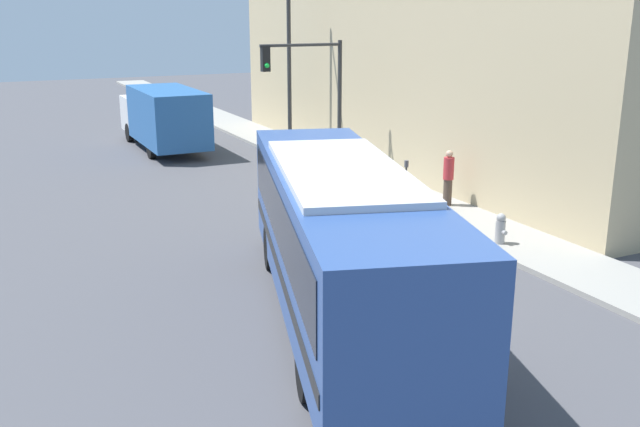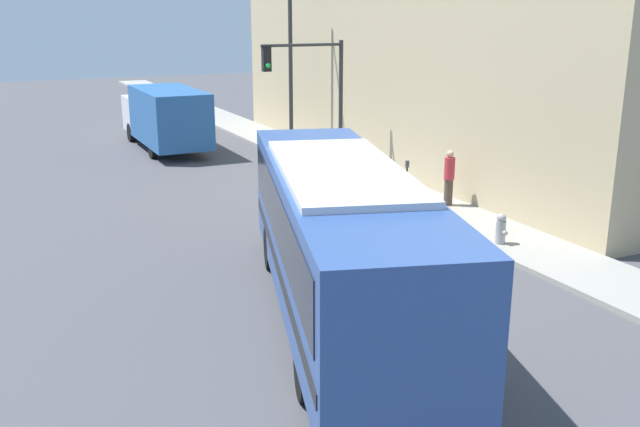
# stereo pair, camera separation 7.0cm
# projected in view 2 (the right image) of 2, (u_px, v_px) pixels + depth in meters

# --- Properties ---
(ground_plane) EXTENTS (120.00, 120.00, 0.00)m
(ground_plane) POSITION_uv_depth(u_px,v_px,m) (397.00, 324.00, 14.66)
(ground_plane) COLOR #47474C
(sidewalk) EXTENTS (2.40, 70.00, 0.14)m
(sidewalk) POSITION_uv_depth(u_px,v_px,m) (280.00, 143.00, 34.35)
(sidewalk) COLOR gray
(sidewalk) RESTS_ON ground_plane
(building_facade) EXTENTS (6.00, 25.77, 9.31)m
(building_facade) POSITION_uv_depth(u_px,v_px,m) (428.00, 50.00, 29.55)
(building_facade) COLOR tan
(building_facade) RESTS_ON ground_plane
(city_bus) EXTENTS (5.52, 11.08, 3.29)m
(city_bus) POSITION_uv_depth(u_px,v_px,m) (340.00, 233.00, 14.35)
(city_bus) COLOR #2D4C8C
(city_bus) RESTS_ON ground_plane
(delivery_truck) EXTENTS (2.46, 7.97, 2.85)m
(delivery_truck) POSITION_uv_depth(u_px,v_px,m) (165.00, 116.00, 32.85)
(delivery_truck) COLOR #265999
(delivery_truck) RESTS_ON ground_plane
(fire_hydrant) EXTENTS (0.27, 0.36, 0.84)m
(fire_hydrant) POSITION_uv_depth(u_px,v_px,m) (501.00, 229.00, 19.21)
(fire_hydrant) COLOR #999999
(fire_hydrant) RESTS_ON sidewalk
(traffic_light_pole) EXTENTS (3.28, 0.35, 5.04)m
(traffic_light_pole) POSITION_uv_depth(u_px,v_px,m) (313.00, 84.00, 26.43)
(traffic_light_pole) COLOR #2D2D2D
(traffic_light_pole) RESTS_ON sidewalk
(parking_meter) EXTENTS (0.14, 0.14, 1.41)m
(parking_meter) POSITION_uv_depth(u_px,v_px,m) (407.00, 174.00, 23.18)
(parking_meter) COLOR #2D2D2D
(parking_meter) RESTS_ON sidewalk
(street_lamp) EXTENTS (2.75, 0.28, 8.47)m
(street_lamp) POSITION_uv_depth(u_px,v_px,m) (283.00, 38.00, 30.76)
(street_lamp) COLOR #2D2D2D
(street_lamp) RESTS_ON sidewalk
(pedestrian_near_corner) EXTENTS (0.34, 0.34, 1.81)m
(pedestrian_near_corner) POSITION_uv_depth(u_px,v_px,m) (449.00, 177.00, 22.89)
(pedestrian_near_corner) COLOR #47382D
(pedestrian_near_corner) RESTS_ON sidewalk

